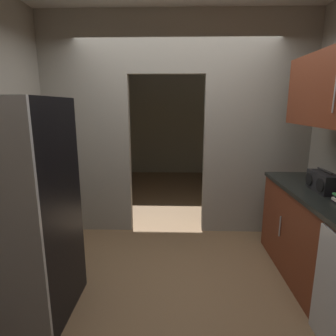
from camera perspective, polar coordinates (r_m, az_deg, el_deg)
ground at (r=2.98m, az=1.41°, el=-22.11°), size 20.00×20.00×0.00m
kitchen_partition at (r=3.68m, az=2.17°, el=9.67°), size 3.44×0.12×2.83m
adjoining_room_shell at (r=5.97m, az=1.67°, el=9.86°), size 3.44×3.49×2.83m
refrigerator at (r=2.53m, az=-29.37°, el=-7.98°), size 0.84×0.79×1.76m
lower_cabinet_run at (r=2.92m, az=30.93°, el=-14.38°), size 0.65×2.11×0.92m
dishwasher at (r=2.35m, az=30.98°, el=-22.07°), size 0.02×0.56×0.86m
boombox at (r=2.96m, az=28.93°, el=-2.50°), size 0.17×0.36×0.20m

